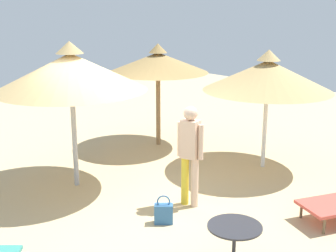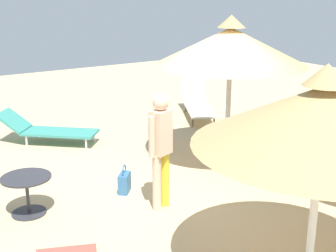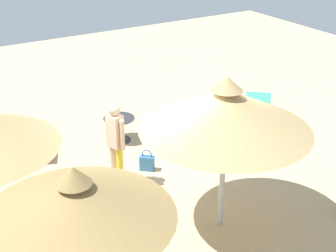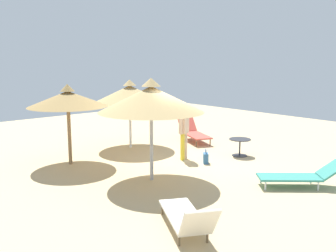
% 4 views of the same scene
% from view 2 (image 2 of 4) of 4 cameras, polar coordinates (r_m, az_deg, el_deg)
% --- Properties ---
extents(ground, '(24.00, 24.00, 0.10)m').
position_cam_2_polar(ground, '(7.97, 3.26, -7.08)').
color(ground, tan).
extents(parasol_umbrella_back, '(2.76, 2.76, 2.72)m').
position_cam_2_polar(parasol_umbrella_back, '(8.36, 7.75, 9.76)').
color(parasol_umbrella_back, '#B2B2B7').
rests_on(parasol_umbrella_back, ground).
extents(parasol_umbrella_center, '(2.62, 2.62, 2.47)m').
position_cam_2_polar(parasol_umbrella_center, '(4.78, 18.67, 1.21)').
color(parasol_umbrella_center, white).
rests_on(parasol_umbrella_center, ground).
extents(lounge_chair_edge, '(1.85, 1.95, 0.67)m').
position_cam_2_polar(lounge_chair_edge, '(10.05, -14.77, -0.38)').
color(lounge_chair_edge, teal).
rests_on(lounge_chair_edge, ground).
extents(lounge_chair_near_right, '(2.11, 1.52, 0.85)m').
position_cam_2_polar(lounge_chair_near_right, '(11.86, 3.66, 2.84)').
color(lounge_chair_near_right, silver).
rests_on(lounge_chair_near_right, ground).
extents(person_standing_far_left, '(0.30, 0.46, 1.74)m').
position_cam_2_polar(person_standing_far_left, '(6.64, -0.91, -2.25)').
color(person_standing_far_left, yellow).
rests_on(person_standing_far_left, ground).
extents(handbag, '(0.32, 0.31, 0.47)m').
position_cam_2_polar(handbag, '(7.48, -5.41, -6.93)').
color(handbag, '#336699').
rests_on(handbag, ground).
extents(side_table_round, '(0.72, 0.72, 0.58)m').
position_cam_2_polar(side_table_round, '(6.98, -17.07, -7.38)').
color(side_table_round, '#2D2D33').
rests_on(side_table_round, ground).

